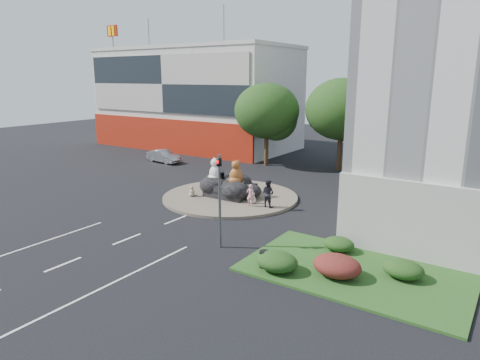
% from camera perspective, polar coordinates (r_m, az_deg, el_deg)
% --- Properties ---
extents(ground, '(120.00, 120.00, 0.00)m').
position_cam_1_polar(ground, '(24.90, -14.82, -7.64)').
color(ground, black).
rests_on(ground, ground).
extents(roundabout_island, '(10.00, 10.00, 0.20)m').
position_cam_1_polar(roundabout_island, '(31.93, -1.30, -2.26)').
color(roundabout_island, brown).
rests_on(roundabout_island, ground).
extents(rock_plinth, '(3.20, 2.60, 0.90)m').
position_cam_1_polar(rock_plinth, '(31.78, -1.31, -1.31)').
color(rock_plinth, black).
rests_on(rock_plinth, roundabout_island).
extents(shophouse_block, '(25.20, 12.30, 17.40)m').
position_cam_1_polar(shophouse_block, '(55.97, -5.89, 10.84)').
color(shophouse_block, silver).
rests_on(shophouse_block, ground).
extents(grass_verge, '(10.00, 6.00, 0.12)m').
position_cam_1_polar(grass_verge, '(20.89, 15.06, -11.74)').
color(grass_verge, '#204818').
rests_on(grass_verge, ground).
extents(tree_left, '(6.46, 6.46, 8.27)m').
position_cam_1_polar(tree_left, '(43.14, 3.71, 8.82)').
color(tree_left, '#382314').
rests_on(tree_left, ground).
extents(tree_mid, '(6.84, 6.84, 8.76)m').
position_cam_1_polar(tree_mid, '(41.91, 13.51, 8.76)').
color(tree_mid, '#382314').
rests_on(tree_mid, ground).
extents(tree_right, '(5.70, 5.70, 7.30)m').
position_cam_1_polar(tree_right, '(36.42, 20.06, 6.17)').
color(tree_right, '#382314').
rests_on(tree_right, ground).
extents(hedge_near_green, '(2.00, 1.60, 0.90)m').
position_cam_1_polar(hedge_near_green, '(20.07, 4.97, -10.76)').
color(hedge_near_green, '#133611').
rests_on(hedge_near_green, grass_verge).
extents(hedge_red, '(2.20, 1.76, 0.99)m').
position_cam_1_polar(hedge_red, '(19.94, 12.81, -11.10)').
color(hedge_red, '#481513').
rests_on(hedge_red, grass_verge).
extents(hedge_mid_green, '(1.80, 1.44, 0.81)m').
position_cam_1_polar(hedge_mid_green, '(20.68, 20.93, -11.05)').
color(hedge_mid_green, '#133611').
rests_on(hedge_mid_green, grass_verge).
extents(hedge_back_green, '(1.60, 1.28, 0.72)m').
position_cam_1_polar(hedge_back_green, '(22.73, 13.04, -8.32)').
color(hedge_back_green, '#133611').
rests_on(hedge_back_green, grass_verge).
extents(traffic_light, '(0.44, 1.24, 5.00)m').
position_cam_1_polar(traffic_light, '(21.87, -2.55, -0.19)').
color(traffic_light, '#595B60').
rests_on(traffic_light, ground).
extents(street_lamp, '(2.34, 0.22, 8.06)m').
position_cam_1_polar(street_lamp, '(23.96, 21.52, 2.36)').
color(street_lamp, '#595B60').
rests_on(street_lamp, ground).
extents(cat_white, '(1.49, 1.43, 1.92)m').
position_cam_1_polar(cat_white, '(31.99, -3.35, 1.37)').
color(cat_white, silver).
rests_on(cat_white, rock_plinth).
extents(cat_tabby, '(1.50, 1.46, 1.90)m').
position_cam_1_polar(cat_tabby, '(31.28, -0.54, 1.08)').
color(cat_tabby, '#B86E26').
rests_on(cat_tabby, rock_plinth).
extents(kitten_calico, '(0.56, 0.50, 0.82)m').
position_cam_1_polar(kitten_calico, '(31.84, -6.43, -1.44)').
color(kitten_calico, beige).
rests_on(kitten_calico, roundabout_island).
extents(kitten_white, '(0.65, 0.65, 0.83)m').
position_cam_1_polar(kitten_white, '(29.90, 1.70, -2.35)').
color(kitten_white, white).
rests_on(kitten_white, roundabout_island).
extents(pedestrian_pink, '(0.65, 0.53, 1.54)m').
position_cam_1_polar(pedestrian_pink, '(29.16, 1.43, -2.04)').
color(pedestrian_pink, '#D58A91').
rests_on(pedestrian_pink, roundabout_island).
extents(pedestrian_dark, '(0.97, 0.78, 1.89)m').
position_cam_1_polar(pedestrian_dark, '(29.00, 3.74, -1.79)').
color(pedestrian_dark, black).
rests_on(pedestrian_dark, roundabout_island).
extents(parked_car, '(4.19, 1.82, 1.34)m').
position_cam_1_polar(parked_car, '(45.82, -10.15, 3.14)').
color(parked_car, '#A2A5A9').
rests_on(parked_car, ground).
extents(litter_bin, '(0.54, 0.54, 0.80)m').
position_cam_1_polar(litter_bin, '(20.39, 3.29, -10.48)').
color(litter_bin, black).
rests_on(litter_bin, grass_verge).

